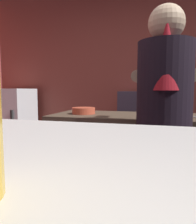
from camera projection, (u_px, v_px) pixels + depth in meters
wall_back at (144, 76)px, 3.31m from camera, size 5.20×0.10×2.70m
prep_counter at (173, 170)px, 1.82m from camera, size 2.10×0.60×0.92m
back_shelf at (152, 130)px, 3.08m from camera, size 0.94×0.36×1.11m
mini_fridge at (13, 124)px, 3.50m from camera, size 0.60×0.58×1.15m
bartender at (163, 119)px, 1.36m from camera, size 0.43×0.51×1.64m
mixing_bowl at (84, 111)px, 1.95m from camera, size 0.21×0.21×0.06m
bottle_soy at (147, 85)px, 3.06m from camera, size 0.07×0.07×0.24m
bottle_olive_oil at (154, 86)px, 2.97m from camera, size 0.06×0.06×0.18m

